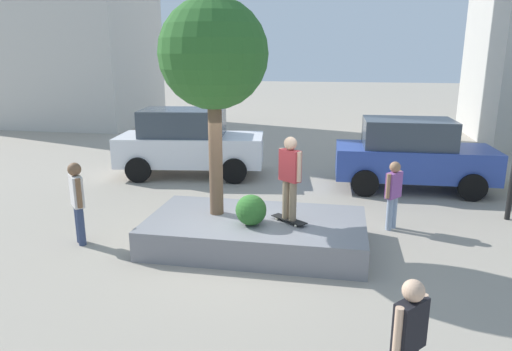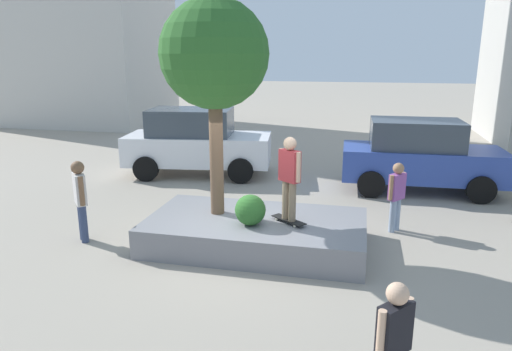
{
  "view_description": "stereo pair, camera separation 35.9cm",
  "coord_description": "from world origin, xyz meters",
  "views": [
    {
      "loc": [
        1.85,
        -8.39,
        3.8
      ],
      "look_at": [
        0.23,
        0.28,
        1.49
      ],
      "focal_mm": 32.49,
      "sensor_mm": 36.0,
      "label": 1
    },
    {
      "loc": [
        2.2,
        -8.32,
        3.8
      ],
      "look_at": [
        0.23,
        0.28,
        1.49
      ],
      "focal_mm": 32.49,
      "sensor_mm": 36.0,
      "label": 2
    }
  ],
  "objects": [
    {
      "name": "ground_plane",
      "position": [
        0.0,
        0.0,
        0.0
      ],
      "size": [
        120.0,
        120.0,
        0.0
      ],
      "primitive_type": "plane",
      "color": "#9E9384"
    },
    {
      "name": "planter_ledge",
      "position": [
        0.23,
        0.28,
        0.29
      ],
      "size": [
        4.37,
        2.41,
        0.59
      ],
      "primitive_type": "cube",
      "color": "gray",
      "rests_on": "ground"
    },
    {
      "name": "plaza_tree",
      "position": [
        -0.64,
        0.45,
        3.77
      ],
      "size": [
        2.13,
        2.13,
        4.29
      ],
      "color": "brown",
      "rests_on": "planter_ledge"
    },
    {
      "name": "boxwood_shrub",
      "position": [
        0.2,
        -0.08,
        0.89
      ],
      "size": [
        0.6,
        0.6,
        0.6
      ],
      "primitive_type": "sphere",
      "color": "#2D6628",
      "rests_on": "planter_ledge"
    },
    {
      "name": "skateboard",
      "position": [
        0.91,
        0.18,
        0.64
      ],
      "size": [
        0.76,
        0.65,
        0.07
      ],
      "color": "black",
      "rests_on": "planter_ledge"
    },
    {
      "name": "skateboarder",
      "position": [
        0.91,
        0.18,
        1.61
      ],
      "size": [
        0.46,
        0.42,
        1.64
      ],
      "color": "#847056",
      "rests_on": "skateboard"
    },
    {
      "name": "police_car",
      "position": [
        -2.95,
        5.57,
        1.08
      ],
      "size": [
        4.81,
        2.66,
        2.13
      ],
      "color": "white",
      "rests_on": "ground"
    },
    {
      "name": "sedan_parked",
      "position": [
        3.85,
        5.18,
        1.03
      ],
      "size": [
        4.43,
        2.17,
        2.04
      ],
      "color": "#2D479E",
      "rests_on": "ground"
    },
    {
      "name": "bystander_watching",
      "position": [
        -3.35,
        -0.27,
        0.99
      ],
      "size": [
        0.45,
        0.47,
        1.72
      ],
      "color": "navy",
      "rests_on": "ground"
    },
    {
      "name": "pedestrian_crossing",
      "position": [
        2.66,
        -3.82,
        0.89
      ],
      "size": [
        0.4,
        0.43,
        1.54
      ],
      "color": "black",
      "rests_on": "ground"
    },
    {
      "name": "passerby_with_bag",
      "position": [
        3.03,
        1.77,
        0.89
      ],
      "size": [
        0.39,
        0.44,
        1.55
      ],
      "color": "#8C9EB7",
      "rests_on": "ground"
    }
  ]
}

